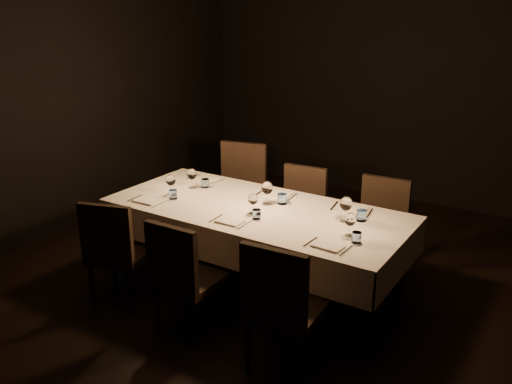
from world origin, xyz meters
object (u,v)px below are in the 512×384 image
Objects in this scene: chair_near_left at (114,248)px; chair_near_center at (182,273)px; chair_far_left at (239,189)px; dining_table at (256,216)px; chair_near_right at (281,303)px; chair_far_center at (300,209)px; chair_far_right at (380,224)px.

chair_near_left is 1.00× the size of chair_near_center.
chair_far_left is at bearing -70.20° from chair_near_center.
dining_table is 1.15m from chair_near_right.
chair_far_left reaches higher than chair_far_center.
dining_table is 2.77× the size of chair_far_right.
chair_far_center reaches higher than dining_table.
dining_table is at bearing -153.31° from chair_near_left.
chair_near_center is at bearing -96.14° from dining_table.
chair_far_right is (1.52, 0.01, -0.05)m from chair_far_left.
chair_near_center is 1.90m from chair_far_right.
chair_far_left is 1.12× the size of chair_far_right.
chair_near_left reaches higher than chair_far_right.
chair_far_left is (0.10, 1.64, 0.05)m from chair_near_left.
chair_near_center is 1.00× the size of chair_far_right.
chair_far_center is at bearing -94.57° from chair_near_center.
chair_near_left is 1.57m from chair_near_right.
chair_far_right is at bearing -0.66° from chair_far_center.
chair_near_center is at bearing -98.27° from chair_far_center.
dining_table is 1.16m from chair_far_right.
chair_far_right is (0.88, 1.69, -0.00)m from chair_near_center.
chair_near_right is (0.84, -0.01, 0.02)m from chair_near_center.
chair_far_left is 1.52m from chair_far_right.
chair_near_center is 1.63m from chair_far_center.
chair_near_left is (-0.83, -0.82, -0.18)m from dining_table.
chair_near_center is (-0.09, -0.86, -0.18)m from dining_table.
chair_near_right is 1.05× the size of chair_far_right.
chair_near_left is 1.01× the size of chair_far_center.
chair_near_left and chair_near_center have the same top height.
chair_far_center is at bearing -135.73° from chair_near_left.
chair_near_right is at bearing -49.20° from dining_table.
dining_table is at bearing -61.42° from chair_far_left.
dining_table is 2.79× the size of chair_far_center.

